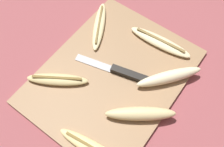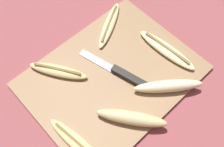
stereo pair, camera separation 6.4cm
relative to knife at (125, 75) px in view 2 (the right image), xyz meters
The scene contains 9 objects.
ground_plane 0.04m from the knife, 130.84° to the left, with size 4.00×4.00×0.00m, color #93474C.
cutting_board 0.04m from the knife, 130.84° to the left, with size 0.47×0.36×0.01m.
knife is the anchor object (origin of this frame).
banana_bright_far 0.12m from the knife, 61.76° to the right, with size 0.17×0.14×0.03m.
banana_soft_right 0.19m from the knife, 61.02° to the left, with size 0.18×0.12×0.02m.
banana_mellow_near 0.13m from the knife, 127.49° to the right, with size 0.14×0.17×0.04m.
banana_golden_short 0.23m from the knife, 164.80° to the right, with size 0.06×0.20×0.02m.
banana_spotted_left 0.19m from the knife, 133.13° to the left, with size 0.12×0.16×0.02m.
banana_cream_curved 0.15m from the knife, ahead, with size 0.06×0.20×0.02m.
Camera 2 is at (-0.24, -0.26, 0.67)m, focal length 42.00 mm.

